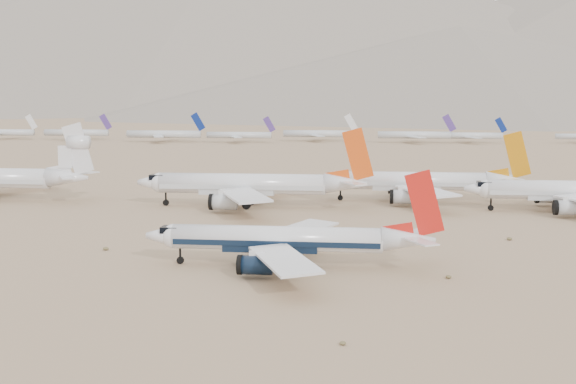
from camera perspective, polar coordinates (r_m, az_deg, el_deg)
The scene contains 7 objects.
ground at distance 103.24m, azimuth -1.03°, elevation -6.69°, with size 7000.00×7000.00×0.00m, color #997959.
main_airliner at distance 108.12m, azimuth 0.10°, elevation -3.80°, with size 42.40×41.41×14.96m.
row2_gold_tail at distance 179.13m, azimuth 10.35°, elevation 0.80°, with size 49.02×47.94×17.45m.
row2_orange_tail at distance 167.42m, azimuth -2.88°, elevation 0.57°, with size 52.26×51.13×18.64m.
distant_storage_row at distance 420.31m, azimuth -0.92°, elevation 4.58°, with size 461.78×59.99×14.85m.
mountain_range at distance 1755.97m, azimuth 8.61°, elevation 12.73°, with size 7354.00×3024.00×470.00m.
desert_scrub at distance 88.08m, azimuth -16.67°, elevation -9.30°, with size 233.60×121.67×0.63m.
Camera 1 is at (13.28, -99.24, 25.15)m, focal length 45.00 mm.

